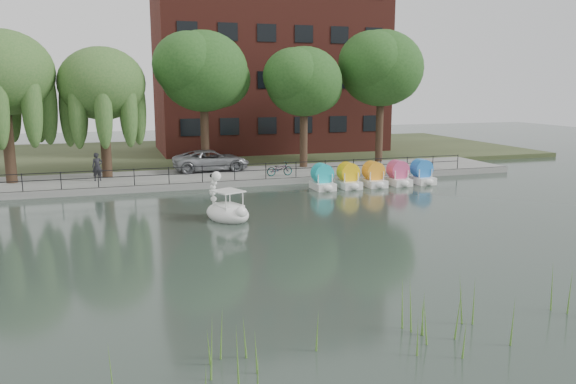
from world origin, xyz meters
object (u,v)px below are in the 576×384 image
minivan (211,159)px  swan_boat (227,209)px  pedestrian (97,165)px  bicycle (280,168)px

minivan → swan_boat: (-1.55, -12.71, -0.75)m
pedestrian → minivan: bearing=5.0°
pedestrian → bicycle: bearing=-17.6°
minivan → pedestrian: size_ratio=3.01×
swan_boat → minivan: bearing=59.9°
pedestrian → swan_boat: pedestrian is taller
minivan → pedestrian: bearing=102.8°
bicycle → pedestrian: (-11.21, 1.59, 0.49)m
bicycle → swan_boat: 10.66m
bicycle → pedestrian: size_ratio=0.87×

